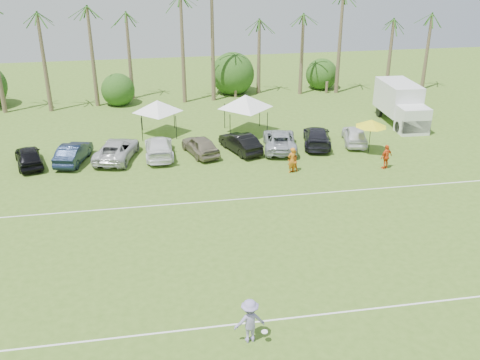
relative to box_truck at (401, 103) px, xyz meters
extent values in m
plane|color=#45671F|center=(-19.17, -26.80, -1.89)|extent=(120.00, 120.00, 0.00)
cube|color=white|center=(-19.17, -24.80, -1.89)|extent=(80.00, 0.10, 0.01)
cube|color=white|center=(-19.17, -12.80, -1.89)|extent=(80.00, 0.10, 0.01)
cone|color=brown|center=(-31.17, 11.20, 3.11)|extent=(0.44, 0.44, 10.00)
cone|color=brown|center=(-27.17, 11.20, 3.61)|extent=(0.44, 0.44, 11.00)
cone|color=brown|center=(-23.17, 11.20, 2.11)|extent=(0.44, 0.44, 8.00)
cone|color=brown|center=(-19.17, 11.20, 2.61)|extent=(0.44, 0.44, 9.00)
cone|color=brown|center=(-15.17, 11.20, 3.11)|extent=(0.44, 0.44, 10.00)
cone|color=brown|center=(-11.17, 11.20, 3.61)|extent=(0.44, 0.44, 11.00)
cone|color=brown|center=(-6.17, 11.20, 2.11)|extent=(0.44, 0.44, 8.00)
cone|color=brown|center=(-1.17, 11.20, 2.61)|extent=(0.44, 0.44, 9.00)
cone|color=brown|center=(3.83, 11.20, 3.11)|extent=(0.44, 0.44, 10.00)
cone|color=brown|center=(7.83, 11.20, 3.61)|extent=(0.44, 0.44, 11.00)
cylinder|color=brown|center=(-25.17, 12.20, -1.19)|extent=(0.30, 0.30, 1.40)
sphere|color=#1D4513|center=(-25.17, 12.20, -0.09)|extent=(4.00, 4.00, 4.00)
cylinder|color=brown|center=(-13.17, 12.20, -1.19)|extent=(0.30, 0.30, 1.40)
sphere|color=#1D4513|center=(-13.17, 12.20, -0.09)|extent=(4.00, 4.00, 4.00)
cylinder|color=brown|center=(-3.17, 12.20, -1.19)|extent=(0.30, 0.30, 1.40)
sphere|color=#1D4513|center=(-3.17, 12.20, -0.09)|extent=(4.00, 4.00, 4.00)
imported|color=orange|center=(-12.47, -9.15, -0.96)|extent=(0.78, 0.63, 1.88)
imported|color=#CD6016|center=(-12.34, -8.97, -1.09)|extent=(0.84, 0.69, 1.62)
imported|color=#EA551A|center=(-5.58, -9.61, -0.98)|extent=(1.15, 0.83, 1.82)
cube|color=white|center=(0.03, 0.86, 0.31)|extent=(2.86, 5.03, 2.68)
cube|color=white|center=(-0.10, -2.57, -0.77)|extent=(2.54, 2.02, 2.25)
cube|color=black|center=(-0.13, -3.37, -1.09)|extent=(2.48, 0.41, 1.07)
cube|color=#E5590C|center=(1.38, 0.81, -0.18)|extent=(0.09, 1.72, 0.97)
cylinder|color=black|center=(-1.16, -2.32, -1.41)|extent=(0.36, 0.98, 0.97)
cylinder|color=black|center=(0.98, -2.40, -1.41)|extent=(0.36, 0.98, 0.97)
cylinder|color=black|center=(-0.99, 2.19, -1.41)|extent=(0.36, 0.98, 0.97)
cylinder|color=black|center=(1.15, 2.11, -1.41)|extent=(0.36, 0.98, 0.97)
cylinder|color=black|center=(-22.91, -0.74, -0.90)|extent=(0.06, 0.06, 2.00)
cylinder|color=black|center=(-20.11, -0.74, -0.90)|extent=(0.06, 0.06, 2.00)
cylinder|color=black|center=(-22.91, 2.06, -0.90)|extent=(0.06, 0.06, 2.00)
cylinder|color=black|center=(-20.11, 2.06, -0.90)|extent=(0.06, 0.06, 2.00)
pyramid|color=white|center=(-21.51, 0.66, 1.10)|extent=(4.31, 4.31, 1.00)
cylinder|color=black|center=(-15.75, -1.74, -0.78)|extent=(0.06, 0.06, 2.22)
cylinder|color=black|center=(-12.62, -1.74, -0.78)|extent=(0.06, 0.06, 2.22)
cylinder|color=black|center=(-15.75, 1.40, -0.78)|extent=(0.06, 0.06, 2.22)
cylinder|color=black|center=(-12.62, 1.40, -0.78)|extent=(0.06, 0.06, 2.22)
pyramid|color=white|center=(-14.19, -0.17, 1.44)|extent=(4.80, 4.80, 1.11)
cylinder|color=black|center=(-5.59, -6.50, -0.68)|extent=(0.05, 0.05, 2.44)
cone|color=yellow|center=(-5.59, -6.50, 0.54)|extent=(2.44, 2.44, 0.55)
imported|color=#9286BE|center=(-18.71, -25.89, -0.89)|extent=(1.35, 0.85, 2.00)
cylinder|color=white|center=(-18.14, -26.12, -1.34)|extent=(0.27, 0.27, 0.03)
imported|color=black|center=(-31.14, -4.64, -1.15)|extent=(2.86, 4.65, 1.48)
imported|color=#111C31|center=(-27.98, -4.51, -1.15)|extent=(2.57, 4.73, 1.48)
imported|color=beige|center=(-24.83, -4.39, -1.15)|extent=(3.72, 5.77, 1.48)
imported|color=white|center=(-21.68, -4.41, -1.15)|extent=(2.11, 5.11, 1.48)
imported|color=#7A715A|center=(-18.52, -4.55, -1.15)|extent=(2.97, 4.67, 1.48)
imported|color=black|center=(-15.37, -4.46, -1.15)|extent=(3.01, 4.75, 1.48)
imported|color=#A6ACB2|center=(-12.22, -4.46, -1.15)|extent=(3.36, 5.67, 1.48)
imported|color=black|center=(-9.06, -4.14, -1.15)|extent=(3.28, 5.45, 1.48)
imported|color=white|center=(-5.91, -4.28, -1.15)|extent=(2.73, 4.63, 1.48)
camera|label=1|loc=(-22.09, -43.06, 13.33)|focal=40.00mm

